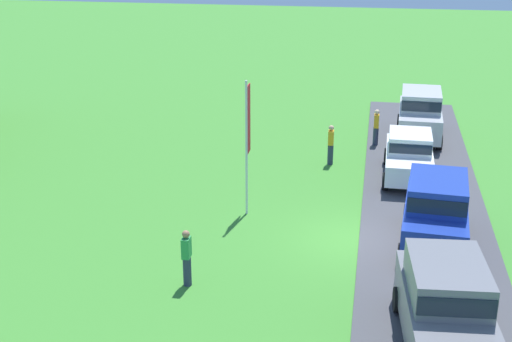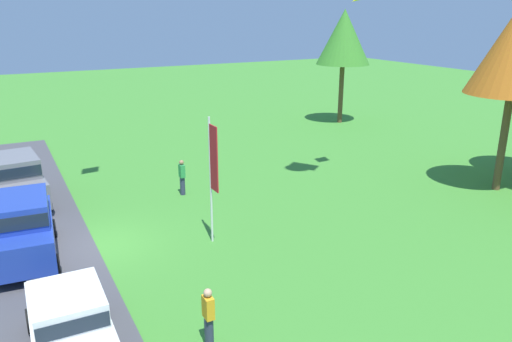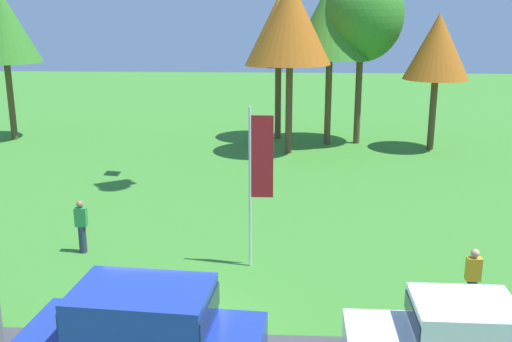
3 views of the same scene
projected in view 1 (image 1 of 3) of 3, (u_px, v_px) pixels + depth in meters
name	position (u px, v px, depth m)	size (l,w,h in m)	color
ground_plane	(358.00, 240.00, 23.21)	(120.00, 120.00, 0.00)	#3D842D
pavement_strip	(428.00, 244.00, 22.84)	(36.00, 4.40, 0.06)	#424247
car_suv_far_end	(445.00, 302.00, 17.03)	(4.73, 2.34, 2.28)	slate
car_suv_near_entrance	(436.00, 210.00, 22.27)	(4.74, 2.34, 2.28)	#1E389E
car_sedan_by_flagpole	(409.00, 154.00, 28.18)	(4.43, 2.00, 1.84)	white
car_suv_mid_row	(420.00, 113.00, 33.01)	(4.66, 2.18, 2.28)	#B7B7BC
person_on_lawn	(331.00, 144.00, 29.87)	(0.36, 0.24, 1.71)	#2D334C
person_watching_sky	(187.00, 257.00, 20.14)	(0.36, 0.24, 1.71)	#2D334C
person_beside_suv	(376.00, 127.00, 32.22)	(0.36, 0.24, 1.71)	#2D334C
flag_banner	(248.00, 129.00, 24.43)	(0.71, 0.08, 4.80)	silver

